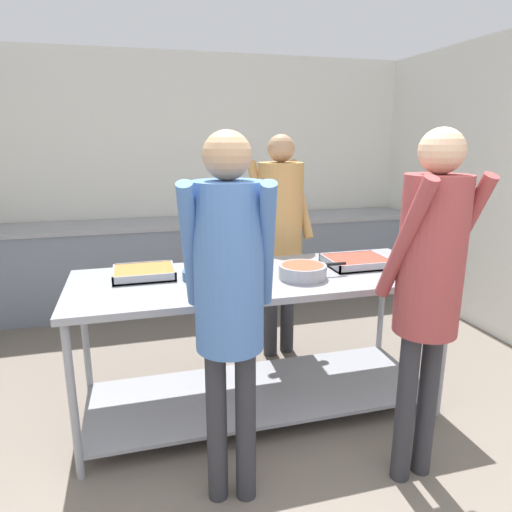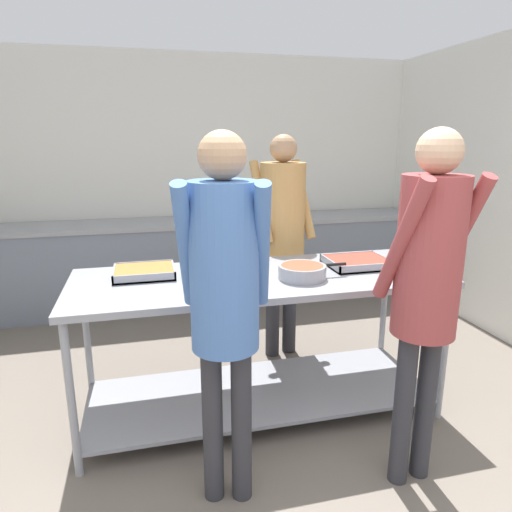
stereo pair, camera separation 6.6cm
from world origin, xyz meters
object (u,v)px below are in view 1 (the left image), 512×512
Objects in this scene: plate_stack at (245,281)px; serving_tray_roast at (356,262)px; cook_behind_counter at (280,223)px; serving_tray_vegetables at (144,273)px; guest_serving_right at (229,284)px; guest_serving_left at (430,272)px; broccoli_bowl at (198,273)px; sauce_pan at (303,271)px.

plate_stack is 0.84m from serving_tray_roast.
cook_behind_counter is (-0.31, 0.70, 0.16)m from serving_tray_roast.
guest_serving_right reaches higher than serving_tray_vegetables.
serving_tray_vegetables reaches higher than plate_stack.
guest_serving_right is 1.64m from cook_behind_counter.
guest_serving_left is (-0.07, -0.87, 0.18)m from serving_tray_roast.
cook_behind_counter reaches higher than broccoli_bowl.
guest_serving_left is 1.01× the size of cook_behind_counter.
cook_behind_counter is (1.08, 0.59, 0.16)m from serving_tray_vegetables.
guest_serving_left is 1.59m from cook_behind_counter.
broccoli_bowl is 0.45× the size of sauce_pan.
serving_tray_roast is 0.89m from guest_serving_left.
guest_serving_left reaches higher than cook_behind_counter.
guest_serving_left is (1.00, -0.84, 0.17)m from broccoli_bowl.
sauce_pan is at bearing 2.18° from plate_stack.
cook_behind_counter is at bearing 60.23° from plate_stack.
sauce_pan is at bearing 118.94° from guest_serving_left.
serving_tray_vegetables is 0.21× the size of cook_behind_counter.
guest_serving_right is at bearing 174.08° from guest_serving_left.
serving_tray_vegetables is 0.98m from sauce_pan.
cook_behind_counter is at bearing 43.66° from broccoli_bowl.
serving_tray_vegetables is 0.21× the size of guest_serving_right.
serving_tray_roast is at bearing -66.20° from cook_behind_counter.
cook_behind_counter reaches higher than sauce_pan.
guest_serving_right is (-0.21, -0.58, 0.18)m from plate_stack.
serving_tray_vegetables is 1.60× the size of plate_stack.
broccoli_bowl is 0.76m from guest_serving_right.
sauce_pan is 0.24× the size of cook_behind_counter.
serving_tray_vegetables is 1.39m from serving_tray_roast.
serving_tray_vegetables is at bearing 143.45° from guest_serving_left.
sauce_pan is 1.08× the size of serving_tray_roast.
serving_tray_roast is 1.30m from guest_serving_right.
guest_serving_left is at bearing -40.21° from broccoli_bowl.
plate_stack is at bearing -177.82° from sauce_pan.
guest_serving_left reaches higher than broccoli_bowl.
sauce_pan is (0.94, -0.29, 0.02)m from serving_tray_vegetables.
guest_serving_right is at bearing -143.47° from serving_tray_roast.
serving_tray_vegetables is at bearing 175.40° from serving_tray_roast.
sauce_pan is at bearing -13.97° from broccoli_bowl.
cook_behind_counter reaches higher than plate_stack.
plate_stack is 1.04m from cook_behind_counter.
serving_tray_vegetables is 1.92× the size of broccoli_bowl.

